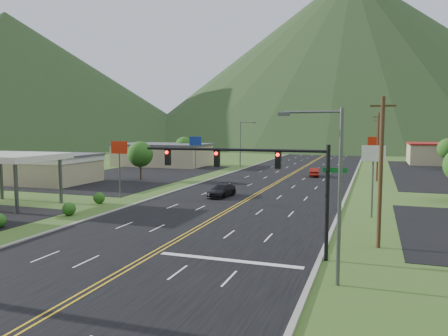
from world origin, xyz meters
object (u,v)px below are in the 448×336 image
(streetlight_east, at_px, (333,184))
(gas_canopy, at_px, (7,158))
(traffic_signal, at_px, (262,171))
(streetlight_west, at_px, (242,141))
(car_dark_mid, at_px, (222,191))
(car_red_far, at_px, (314,172))

(streetlight_east, height_order, gas_canopy, streetlight_east)
(traffic_signal, xyz_separation_m, streetlight_east, (4.70, -4.00, -0.15))
(streetlight_west, xyz_separation_m, car_dark_mid, (8.37, -35.77, -4.47))
(streetlight_east, bearing_deg, traffic_signal, 139.61)
(streetlight_west, bearing_deg, traffic_signal, -72.03)
(traffic_signal, xyz_separation_m, car_dark_mid, (-9.80, 20.23, -4.62))
(streetlight_east, bearing_deg, streetlight_west, 110.86)
(car_dark_mid, xyz_separation_m, car_red_far, (7.35, 23.83, -0.03))
(traffic_signal, distance_m, streetlight_west, 58.88)
(streetlight_east, bearing_deg, car_red_far, 98.45)
(gas_canopy, height_order, car_dark_mid, gas_canopy)
(traffic_signal, xyz_separation_m, car_red_far, (-2.45, 44.06, -4.65))
(car_dark_mid, bearing_deg, streetlight_east, -53.18)
(streetlight_east, distance_m, car_red_far, 48.79)
(gas_canopy, xyz_separation_m, car_dark_mid, (18.69, 12.23, -4.16))
(streetlight_east, height_order, car_red_far, streetlight_east)
(car_red_far, bearing_deg, streetlight_west, -44.41)
(car_dark_mid, bearing_deg, car_red_far, 78.79)
(streetlight_east, relative_size, car_dark_mid, 1.84)
(car_red_far, bearing_deg, traffic_signal, 86.01)
(car_dark_mid, bearing_deg, traffic_signal, -58.23)
(gas_canopy, bearing_deg, car_dark_mid, 33.20)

